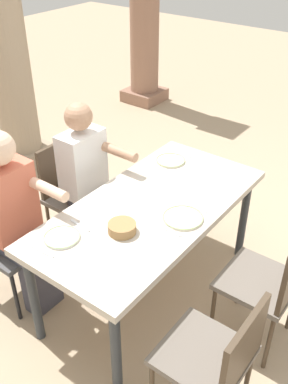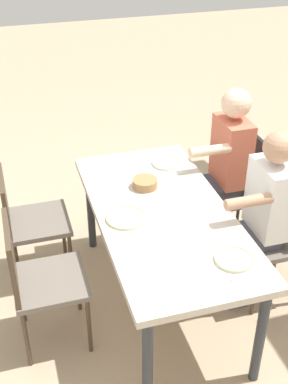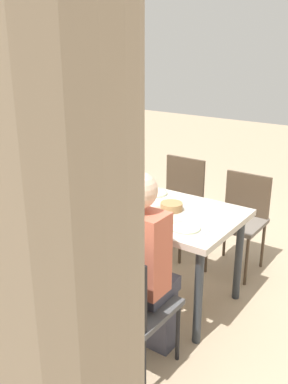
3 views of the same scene
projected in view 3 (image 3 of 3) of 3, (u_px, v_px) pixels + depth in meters
name	position (u px, v px, depth m)	size (l,w,h in m)	color
ground_plane	(136.00, 286.00, 3.70)	(16.00, 16.00, 0.00)	tan
dining_table	(136.00, 211.00, 3.46)	(1.69, 0.83, 0.77)	beige
chair_west_north	(129.00, 303.00, 2.58)	(0.44, 0.44, 0.88)	#4F4F50
chair_west_south	(241.00, 215.00, 3.85)	(0.44, 0.44, 0.87)	#6A6158
chair_mid_north	(52.00, 269.00, 2.93)	(0.44, 0.44, 0.89)	#6A6158
chair_mid_south	(178.00, 198.00, 4.21)	(0.44, 0.44, 0.92)	#6A6158
diner_woman_green	(72.00, 238.00, 3.04)	(0.35, 0.49, 1.27)	#3F3F4C
diner_man_white	(145.00, 263.00, 2.65)	(0.35, 0.50, 1.30)	#3F3F4C
plate_0	(185.00, 228.00, 2.95)	(0.21, 0.21, 0.02)	white
fork_0	(204.00, 234.00, 2.87)	(0.02, 0.17, 0.01)	silver
spoon_0	(167.00, 224.00, 3.03)	(0.02, 0.17, 0.01)	silver
plate_1	(152.00, 193.00, 3.62)	(0.25, 0.25, 0.02)	silver
fork_1	(167.00, 197.00, 3.54)	(0.02, 0.17, 0.01)	silver
spoon_1	(138.00, 190.00, 3.71)	(0.02, 0.17, 0.01)	silver
plate_2	(66.00, 195.00, 3.56)	(0.22, 0.22, 0.02)	silver
fork_2	(79.00, 200.00, 3.49)	(0.02, 0.17, 0.01)	silver
spoon_2	(53.00, 193.00, 3.65)	(0.02, 0.17, 0.01)	silver
bread_basket	(171.00, 207.00, 3.27)	(0.17, 0.17, 0.06)	#9E7547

